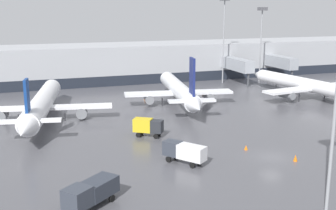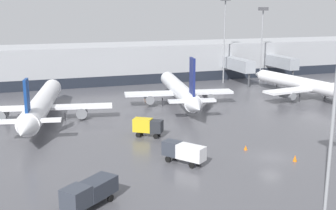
{
  "view_description": "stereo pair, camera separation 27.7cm",
  "coord_description": "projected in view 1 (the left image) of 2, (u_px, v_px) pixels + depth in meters",
  "views": [
    {
      "loc": [
        -28.22,
        -41.86,
        17.83
      ],
      "look_at": [
        -6.91,
        18.87,
        3.0
      ],
      "focal_mm": 45.0,
      "sensor_mm": 36.0,
      "label": 1
    },
    {
      "loc": [
        -27.95,
        -41.95,
        17.83
      ],
      "look_at": [
        -6.91,
        18.87,
        3.0
      ],
      "focal_mm": 45.0,
      "sensor_mm": 36.0,
      "label": 2
    }
  ],
  "objects": [
    {
      "name": "ground_plane",
      "position": [
        272.0,
        157.0,
        51.6
      ],
      "size": [
        320.0,
        320.0,
        0.0
      ],
      "primitive_type": "plane",
      "color": "#4C4C51"
    },
    {
      "name": "traffic_cone_1",
      "position": [
        246.0,
        147.0,
        54.26
      ],
      "size": [
        0.46,
        0.46,
        0.6
      ],
      "color": "orange",
      "rests_on": "ground_plane"
    },
    {
      "name": "parked_jet_4",
      "position": [
        311.0,
        86.0,
        83.55
      ],
      "size": [
        21.9,
        34.81,
        9.64
      ],
      "rotation": [
        0.0,
        0.0,
        1.71
      ],
      "color": "white",
      "rests_on": "ground_plane"
    },
    {
      "name": "apron_light_mast_3",
      "position": [
        262.0,
        23.0,
        102.36
      ],
      "size": [
        1.8,
        1.8,
        18.08
      ],
      "color": "gray",
      "rests_on": "ground_plane"
    },
    {
      "name": "service_truck_1",
      "position": [
        148.0,
        126.0,
        59.62
      ],
      "size": [
        4.33,
        3.66,
        2.56
      ],
      "rotation": [
        0.0,
        0.0,
        5.68
      ],
      "color": "gold",
      "rests_on": "ground_plane"
    },
    {
      "name": "service_truck_2",
      "position": [
        91.0,
        192.0,
        38.35
      ],
      "size": [
        5.79,
        5.32,
        2.52
      ],
      "rotation": [
        0.0,
        0.0,
        3.84
      ],
      "color": "#2D333D",
      "rests_on": "ground_plane"
    },
    {
      "name": "traffic_cone_3",
      "position": [
        189.0,
        95.0,
        87.19
      ],
      "size": [
        0.37,
        0.37,
        0.71
      ],
      "color": "orange",
      "rests_on": "ground_plane"
    },
    {
      "name": "terminal_building",
      "position": [
        139.0,
        62.0,
        107.56
      ],
      "size": [
        160.0,
        28.0,
        9.0
      ],
      "color": "#9EA0A5",
      "rests_on": "ground_plane"
    },
    {
      "name": "parked_jet_0",
      "position": [
        179.0,
        90.0,
        78.82
      ],
      "size": [
        20.61,
        33.11,
        10.18
      ],
      "rotation": [
        0.0,
        0.0,
        1.4
      ],
      "color": "silver",
      "rests_on": "ground_plane"
    },
    {
      "name": "parked_jet_3",
      "position": [
        42.0,
        104.0,
        67.99
      ],
      "size": [
        22.6,
        35.7,
        8.76
      ],
      "rotation": [
        0.0,
        0.0,
        1.38
      ],
      "color": "white",
      "rests_on": "ground_plane"
    },
    {
      "name": "traffic_cone_4",
      "position": [
        295.0,
        158.0,
        50.18
      ],
      "size": [
        0.49,
        0.49,
        0.79
      ],
      "color": "orange",
      "rests_on": "ground_plane"
    },
    {
      "name": "traffic_cone_2",
      "position": [
        145.0,
        98.0,
        84.06
      ],
      "size": [
        0.44,
        0.44,
        0.79
      ],
      "color": "orange",
      "rests_on": "ground_plane"
    },
    {
      "name": "service_truck_0",
      "position": [
        184.0,
        151.0,
        49.22
      ],
      "size": [
        4.39,
        5.23,
        2.43
      ],
      "rotation": [
        0.0,
        0.0,
        2.2
      ],
      "color": "silver",
      "rests_on": "ground_plane"
    },
    {
      "name": "apron_light_mast_5",
      "position": [
        224.0,
        17.0,
        99.53
      ],
      "size": [
        1.8,
        1.8,
        20.35
      ],
      "color": "gray",
      "rests_on": "ground_plane"
    }
  ]
}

